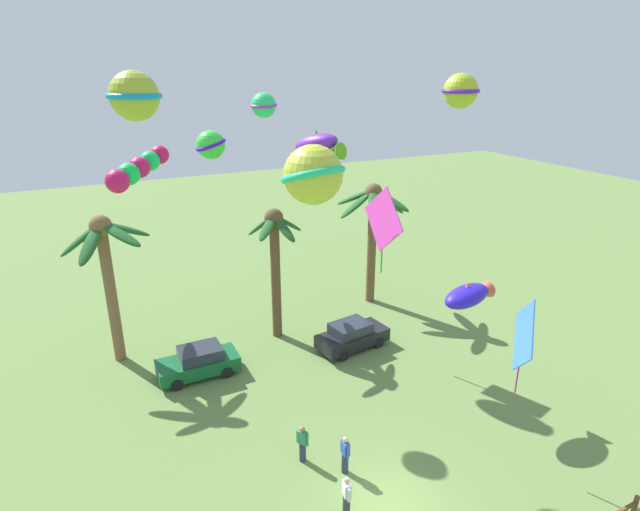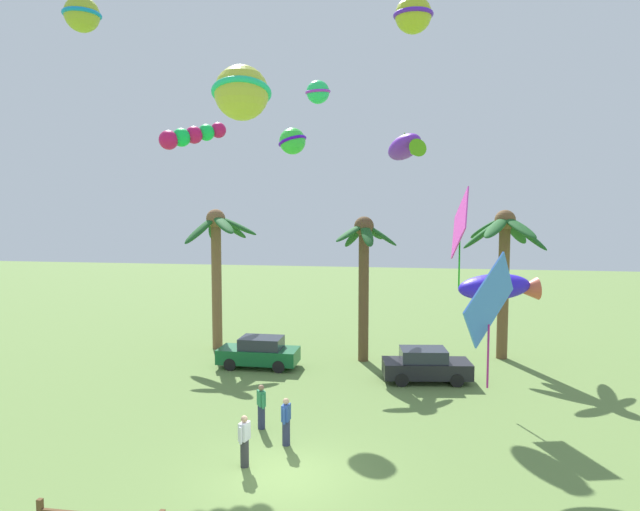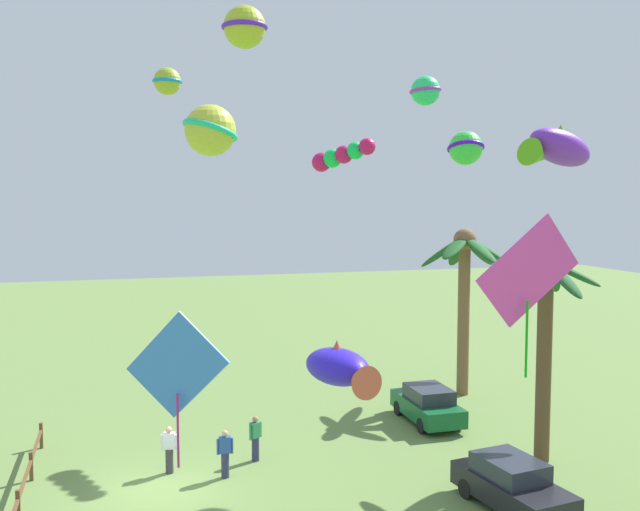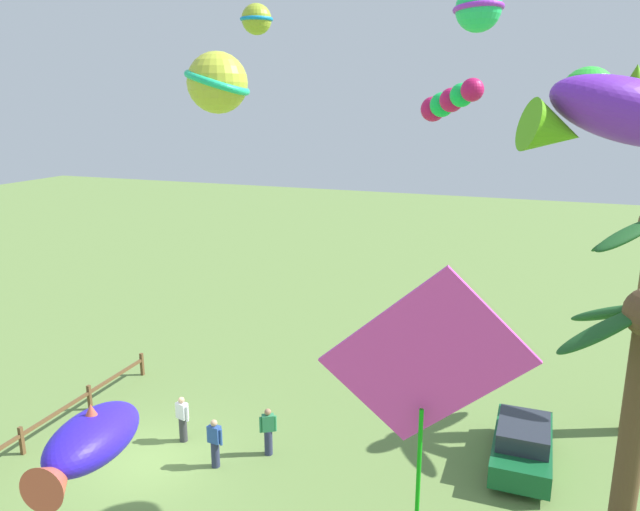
# 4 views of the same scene
# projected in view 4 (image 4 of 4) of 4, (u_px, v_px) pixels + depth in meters

# --- Properties ---
(ground_plane) EXTENTS (120.00, 120.00, 0.00)m
(ground_plane) POSITION_uv_depth(u_px,v_px,m) (151.00, 460.00, 18.76)
(ground_plane) COLOR olive
(palm_tree_2) EXTENTS (3.21, 3.54, 7.43)m
(palm_tree_2) POSITION_uv_depth(u_px,v_px,m) (639.00, 392.00, 11.99)
(palm_tree_2) COLOR brown
(palm_tree_2) RESTS_ON ground
(rail_fence) EXTENTS (12.43, 0.12, 0.95)m
(rail_fence) POSITION_uv_depth(u_px,v_px,m) (21.00, 437.00, 18.94)
(rail_fence) COLOR brown
(rail_fence) RESTS_ON ground
(parked_car_1) EXTENTS (3.90, 1.75, 1.51)m
(parked_car_1) POSITION_uv_depth(u_px,v_px,m) (522.00, 444.00, 18.31)
(parked_car_1) COLOR #145B2D
(parked_car_1) RESTS_ON ground
(spectator_0) EXTENTS (0.26, 0.55, 1.59)m
(spectator_0) POSITION_uv_depth(u_px,v_px,m) (215.00, 443.00, 18.24)
(spectator_0) COLOR #2D3351
(spectator_0) RESTS_ON ground
(spectator_1) EXTENTS (0.31, 0.54, 1.59)m
(spectator_1) POSITION_uv_depth(u_px,v_px,m) (183.00, 419.00, 19.64)
(spectator_1) COLOR #38383D
(spectator_1) RESTS_ON ground
(spectator_2) EXTENTS (0.39, 0.48, 1.59)m
(spectator_2) POSITION_uv_depth(u_px,v_px,m) (268.00, 431.00, 18.89)
(spectator_2) COLOR #2D3351
(spectator_2) RESTS_ON ground
(kite_fish_0) EXTENTS (2.83, 1.59, 1.16)m
(kite_fish_0) POSITION_uv_depth(u_px,v_px,m) (89.00, 442.00, 10.30)
(kite_fish_0) COLOR #2D1BD6
(kite_diamond_1) EXTENTS (0.75, 3.23, 4.44)m
(kite_diamond_1) POSITION_uv_depth(u_px,v_px,m) (424.00, 365.00, 8.70)
(kite_diamond_1) COLOR #EC40BC
(kite_ball_2) EXTENTS (1.70, 1.71, 1.28)m
(kite_ball_2) POSITION_uv_depth(u_px,v_px,m) (588.00, 94.00, 14.11)
(kite_ball_2) COLOR #35D83D
(kite_ball_3) EXTENTS (2.26, 2.25, 1.72)m
(kite_ball_3) POSITION_uv_depth(u_px,v_px,m) (217.00, 83.00, 16.90)
(kite_ball_3) COLOR #C0CC37
(kite_fish_4) EXTENTS (2.32, 3.29, 1.58)m
(kite_fish_4) POSITION_uv_depth(u_px,v_px,m) (621.00, 114.00, 9.18)
(kite_fish_4) COLOR purple
(kite_tube_5) EXTENTS (2.45, 2.18, 1.32)m
(kite_tube_5) POSITION_uv_depth(u_px,v_px,m) (449.00, 101.00, 18.75)
(kite_tube_5) COLOR #CE1559
(kite_ball_6) EXTENTS (1.62, 1.62, 1.07)m
(kite_ball_6) POSITION_uv_depth(u_px,v_px,m) (257.00, 19.00, 20.99)
(kite_ball_6) COLOR #A2B82E
(kite_ball_9) EXTENTS (1.56, 1.56, 1.01)m
(kite_ball_9) POSITION_uv_depth(u_px,v_px,m) (478.00, 8.00, 12.98)
(kite_ball_9) COLOR #25DD69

